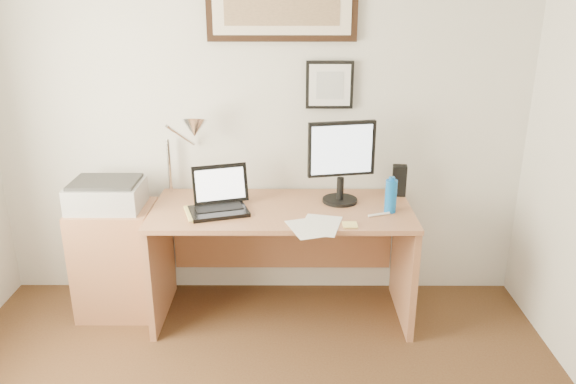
{
  "coord_description": "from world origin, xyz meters",
  "views": [
    {
      "loc": [
        0.2,
        -1.59,
        2.02
      ],
      "look_at": [
        0.19,
        1.43,
        0.93
      ],
      "focal_mm": 35.0,
      "sensor_mm": 36.0,
      "label": 1
    }
  ],
  "objects_px": {
    "book": "(186,215)",
    "printer": "(106,194)",
    "water_bottle": "(391,196)",
    "side_cabinet": "(117,260)",
    "laptop": "(219,201)",
    "lcd_monitor": "(341,158)",
    "desk": "(282,237)"
  },
  "relations": [
    {
      "from": "side_cabinet",
      "to": "water_bottle",
      "type": "distance_m",
      "value": 1.8
    },
    {
      "from": "laptop",
      "to": "printer",
      "type": "height_order",
      "value": "laptop"
    },
    {
      "from": "lcd_monitor",
      "to": "laptop",
      "type": "bearing_deg",
      "value": -169.53
    },
    {
      "from": "book",
      "to": "laptop",
      "type": "relative_size",
      "value": 0.62
    },
    {
      "from": "water_bottle",
      "to": "book",
      "type": "bearing_deg",
      "value": -176.63
    },
    {
      "from": "book",
      "to": "desk",
      "type": "height_order",
      "value": "book"
    },
    {
      "from": "side_cabinet",
      "to": "desk",
      "type": "distance_m",
      "value": 1.08
    },
    {
      "from": "water_bottle",
      "to": "printer",
      "type": "height_order",
      "value": "water_bottle"
    },
    {
      "from": "book",
      "to": "side_cabinet",
      "type": "bearing_deg",
      "value": 159.97
    },
    {
      "from": "water_bottle",
      "to": "lcd_monitor",
      "type": "relative_size",
      "value": 0.39
    },
    {
      "from": "water_bottle",
      "to": "laptop",
      "type": "relative_size",
      "value": 0.51
    },
    {
      "from": "laptop",
      "to": "lcd_monitor",
      "type": "distance_m",
      "value": 0.79
    },
    {
      "from": "printer",
      "to": "lcd_monitor",
      "type": "bearing_deg",
      "value": 1.8
    },
    {
      "from": "side_cabinet",
      "to": "laptop",
      "type": "height_order",
      "value": "laptop"
    },
    {
      "from": "book",
      "to": "lcd_monitor",
      "type": "xyz_separation_m",
      "value": [
        0.93,
        0.23,
        0.28
      ]
    },
    {
      "from": "side_cabinet",
      "to": "book",
      "type": "relative_size",
      "value": 2.97
    },
    {
      "from": "book",
      "to": "lcd_monitor",
      "type": "bearing_deg",
      "value": 13.98
    },
    {
      "from": "side_cabinet",
      "to": "laptop",
      "type": "bearing_deg",
      "value": -7.39
    },
    {
      "from": "side_cabinet",
      "to": "laptop",
      "type": "distance_m",
      "value": 0.83
    },
    {
      "from": "laptop",
      "to": "lcd_monitor",
      "type": "bearing_deg",
      "value": 10.47
    },
    {
      "from": "lcd_monitor",
      "to": "printer",
      "type": "distance_m",
      "value": 1.48
    },
    {
      "from": "book",
      "to": "printer",
      "type": "distance_m",
      "value": 0.56
    },
    {
      "from": "book",
      "to": "laptop",
      "type": "xyz_separation_m",
      "value": [
        0.19,
        0.09,
        0.05
      ]
    },
    {
      "from": "water_bottle",
      "to": "book",
      "type": "distance_m",
      "value": 1.23
    },
    {
      "from": "desk",
      "to": "side_cabinet",
      "type": "bearing_deg",
      "value": -178.11
    },
    {
      "from": "water_bottle",
      "to": "printer",
      "type": "distance_m",
      "value": 1.75
    },
    {
      "from": "water_bottle",
      "to": "desk",
      "type": "distance_m",
      "value": 0.75
    },
    {
      "from": "desk",
      "to": "lcd_monitor",
      "type": "distance_m",
      "value": 0.64
    },
    {
      "from": "book",
      "to": "desk",
      "type": "relative_size",
      "value": 0.15
    },
    {
      "from": "desk",
      "to": "laptop",
      "type": "xyz_separation_m",
      "value": [
        -0.38,
        -0.12,
        0.29
      ]
    },
    {
      "from": "side_cabinet",
      "to": "laptop",
      "type": "relative_size",
      "value": 1.84
    },
    {
      "from": "side_cabinet",
      "to": "printer",
      "type": "relative_size",
      "value": 1.66
    }
  ]
}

